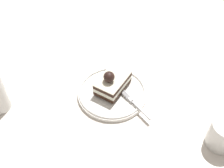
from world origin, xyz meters
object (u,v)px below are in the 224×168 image
object	(u,v)px
fork	(135,104)
drink_glass_near	(223,135)
cake_slice	(113,82)
dessert_plate	(112,93)

from	to	relation	value
fork	drink_glass_near	size ratio (longest dim) A/B	1.25
fork	drink_glass_near	distance (m)	0.23
fork	drink_glass_near	xyz separation A→B (m)	(0.22, -0.07, 0.01)
cake_slice	drink_glass_near	size ratio (longest dim) A/B	1.61
cake_slice	drink_glass_near	distance (m)	0.31
dessert_plate	fork	distance (m)	0.08
cake_slice	drink_glass_near	bearing A→B (deg)	-21.90
cake_slice	fork	distance (m)	0.09
dessert_plate	cake_slice	world-z (taller)	cake_slice
dessert_plate	drink_glass_near	world-z (taller)	drink_glass_near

